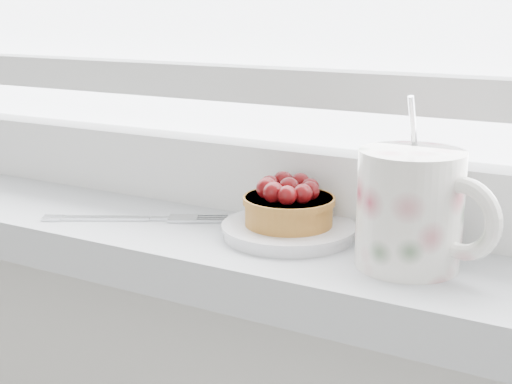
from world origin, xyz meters
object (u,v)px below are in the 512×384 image
Objects in this scene: floral_mug at (413,207)px; fork at (134,218)px; saucer at (289,230)px; raspberry_tart at (289,204)px.

floral_mug is 0.81× the size of fork.
floral_mug is 0.28m from fork.
floral_mug reaches higher than fork.
saucer is 0.73× the size of fork.
saucer is 0.90× the size of floral_mug.
fork is at bearing -169.76° from saucer.
saucer is 1.47× the size of raspberry_tart.
raspberry_tart is 0.16m from fork.
saucer is 0.16m from fork.
floral_mug is at bearing 1.70° from fork.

